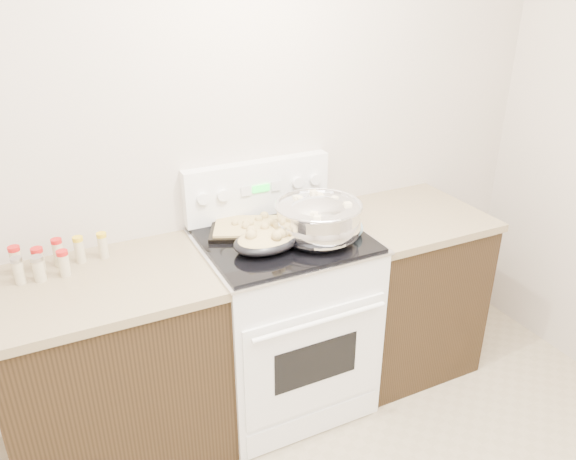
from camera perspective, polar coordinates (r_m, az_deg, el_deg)
room_shell at (r=1.04m, az=15.94°, el=2.33°), size 4.10×3.60×2.75m
counter_left at (r=2.69m, az=-17.14°, el=-13.29°), size 0.93×0.67×0.92m
counter_right at (r=3.20m, az=11.40°, el=-5.85°), size 0.73×0.67×0.92m
kitchen_range at (r=2.85m, az=-0.49°, el=-8.87°), size 0.78×0.73×1.22m
mixing_bowl at (r=2.56m, az=3.09°, el=0.88°), size 0.50×0.50×0.24m
roasting_pan at (r=2.49m, az=-2.12°, el=-0.93°), size 0.37×0.29×0.11m
baking_sheet at (r=2.68m, az=-3.58°, el=0.27°), size 0.47×0.41×0.06m
wooden_spoon at (r=2.55m, az=1.06°, el=-1.19°), size 0.07×0.26×0.04m
blue_ladle at (r=2.65m, az=6.75°, el=0.32°), size 0.20×0.25×0.11m
spice_jars at (r=2.55m, az=-22.95°, el=-2.69°), size 0.39×0.15×0.13m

